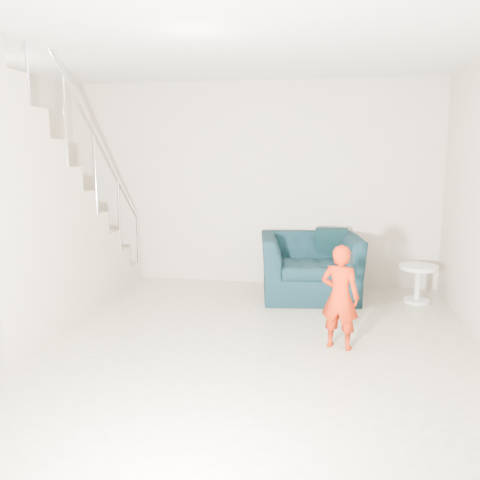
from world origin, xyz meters
name	(u,v)px	position (x,y,z in m)	size (l,w,h in m)	color
floor	(199,359)	(0.00, 0.00, 0.00)	(5.50, 5.50, 0.00)	gray
ceiling	(195,30)	(0.00, 0.00, 2.70)	(5.50, 5.50, 0.00)	silver
back_wall	(249,184)	(0.00, 2.75, 1.35)	(5.00, 5.00, 0.00)	#C2B19E
armchair	(310,266)	(0.86, 2.14, 0.39)	(1.19, 1.04, 0.77)	black
toddler	(340,297)	(1.19, 0.48, 0.48)	(0.35, 0.23, 0.96)	#8C0B04
side_table	(418,277)	(2.14, 2.13, 0.30)	(0.45, 0.45, 0.45)	silver
staircase	(18,235)	(-2.00, 0.55, 0.95)	(1.02, 3.03, 3.62)	#ADA089
cushion	(331,243)	(1.12, 2.48, 0.62)	(0.41, 0.12, 0.39)	black
throw	(272,256)	(0.39, 2.19, 0.49)	(0.04, 0.43, 0.48)	black
phone	(352,259)	(1.28, 0.46, 0.83)	(0.02, 0.05, 0.10)	black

